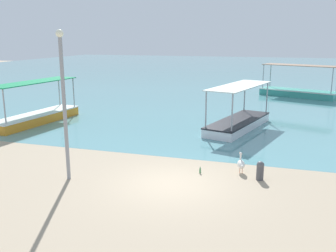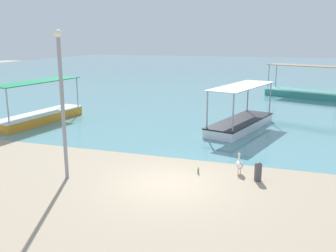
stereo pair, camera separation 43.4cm
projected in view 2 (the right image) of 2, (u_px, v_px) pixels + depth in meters
The scene contains 9 objects.
ground at pixel (168, 184), 13.83m from camera, with size 120.00×120.00×0.00m, color tan.
harbor_water at pixel (265, 72), 58.16m from camera, with size 110.00×90.00×0.00m, color #59929A.
fishing_boat_center at pixel (40, 114), 23.71m from camera, with size 2.34×6.67×2.62m.
fishing_boat_far_left at pixel (241, 121), 21.97m from camera, with size 3.35×6.45×2.57m.
fishing_boat_outer at pixel (304, 91), 33.70m from camera, with size 6.93×4.20×2.85m.
pelican at pixel (239, 164), 14.81m from camera, with size 0.43×0.79×0.80m.
lamp_post at pixel (62, 97), 13.71m from camera, with size 0.28×0.28×5.55m.
mooring_bollard at pixel (258, 171), 14.06m from camera, with size 0.29×0.29×0.74m.
glass_bottle at pixel (198, 171), 14.87m from camera, with size 0.07×0.07×0.27m.
Camera 2 is at (4.08, -12.30, 5.29)m, focal length 40.00 mm.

